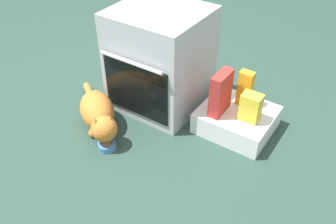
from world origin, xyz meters
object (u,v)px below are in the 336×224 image
cereal_box (221,93)px  juice_carton (245,89)px  snack_bag (251,107)px  pantry_cabinet (236,119)px  cat (98,113)px  food_bowl (107,145)px  oven (160,60)px

cereal_box → juice_carton: 0.19m
cereal_box → snack_bag: bearing=10.6°
pantry_cabinet → cat: cat is taller
pantry_cabinet → snack_bag: 0.19m
pantry_cabinet → cereal_box: size_ratio=1.63×
food_bowl → cereal_box: 0.77m
snack_bag → cereal_box: (-0.19, -0.04, 0.05)m
juice_carton → snack_bag: bearing=-51.9°
oven → snack_bag: oven is taller
pantry_cabinet → juice_carton: bearing=93.2°
snack_bag → cereal_box: cereal_box is taller
oven → cereal_box: (0.48, -0.05, -0.06)m
cat → cereal_box: size_ratio=2.27×
snack_bag → juice_carton: 0.16m
cat → juice_carton: size_ratio=2.65×
cereal_box → juice_carton: size_ratio=1.17×
oven → pantry_cabinet: size_ratio=1.51×
food_bowl → snack_bag: snack_bag is taller
pantry_cabinet → food_bowl: bearing=-132.9°
cereal_box → juice_carton: bearing=59.9°
oven → snack_bag: bearing=-1.1°
juice_carton → oven: bearing=-169.1°
oven → cereal_box: oven is taller
cat → juice_carton: 0.95m
food_bowl → cereal_box: bearing=48.7°
snack_bag → cereal_box: size_ratio=0.64×
pantry_cabinet → cereal_box: bearing=-142.4°
food_bowl → snack_bag: 0.91m
food_bowl → cat: cat is taller
pantry_cabinet → cat: (-0.74, -0.50, 0.05)m
oven → cereal_box: size_ratio=2.47×
snack_bag → cereal_box: bearing=-169.4°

